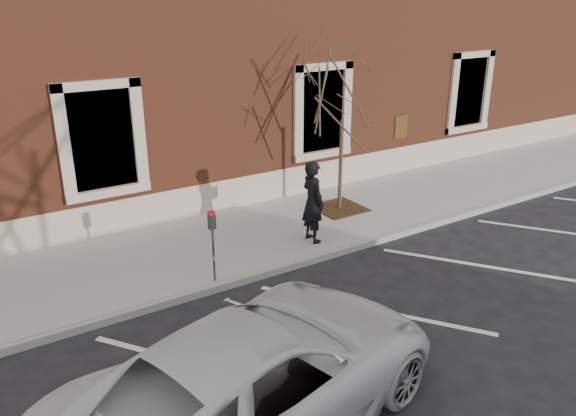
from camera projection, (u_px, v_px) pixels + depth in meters
ground at (303, 264)px, 11.98m from camera, size 120.00×120.00×0.00m
sidewalk_near at (262, 234)px, 13.33m from camera, size 40.00×3.50×0.15m
curb_near at (305, 262)px, 11.91m from camera, size 40.00×0.12×0.15m
parking_stripes at (371, 310)px, 10.25m from camera, size 28.00×4.40×0.01m
building_civic at (157, 45)px, 16.63m from camera, size 40.00×8.62×8.00m
man at (313, 202)px, 12.47m from camera, size 0.46×0.69×1.87m
parking_meter at (212, 233)px, 10.64m from camera, size 0.13×0.10×1.45m
tree_grate at (339, 208)px, 14.68m from camera, size 1.21×1.21×0.03m
sapling at (343, 95)px, 13.63m from camera, size 2.55×2.55×4.25m
white_truck at (257, 376)px, 7.25m from camera, size 6.10×3.88×1.57m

